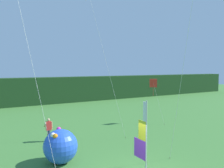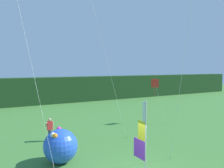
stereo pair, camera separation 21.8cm
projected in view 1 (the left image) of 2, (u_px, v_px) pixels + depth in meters
name	position (u px, v px, depth m)	size (l,w,h in m)	color
distant_treeline	(31.00, 91.00, 33.05)	(80.00, 2.40, 3.84)	#193819
banner_flag	(143.00, 138.00, 11.66)	(0.06, 1.03, 3.70)	#B7B7BC
person_mid_field	(49.00, 129.00, 16.67)	(0.55, 0.48, 1.67)	#2D334C
inflatable_balloon	(60.00, 146.00, 12.88)	(1.89, 1.89, 1.95)	blue
kite_red_diamond_3	(154.00, 84.00, 22.05)	(0.95, 1.52, 4.23)	brown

